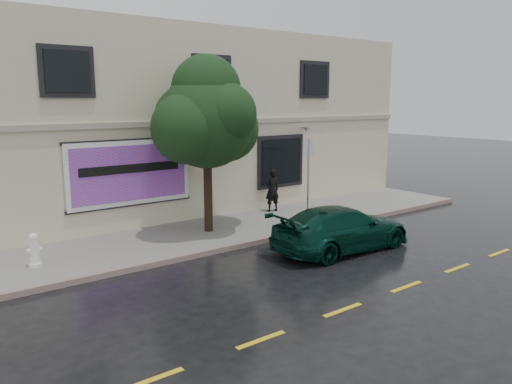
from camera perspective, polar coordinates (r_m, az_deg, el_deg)
ground at (r=14.79m, az=5.71°, el=-6.82°), size 90.00×90.00×0.00m
sidewalk at (r=17.18m, az=-1.72°, el=-4.04°), size 20.00×3.50×0.15m
curb at (r=15.84m, az=2.00°, el=-5.30°), size 20.00×0.18×0.16m
road_marking at (r=12.61m, az=16.81°, el=-10.31°), size 19.00×0.12×0.01m
building at (r=21.58m, az=-10.80°, el=7.96°), size 20.00×8.12×7.00m
billboard at (r=16.68m, az=-14.13°, el=2.13°), size 4.30×0.16×2.20m
car at (r=14.93m, az=9.78°, el=-4.12°), size 4.60×2.16×1.32m
pedestrian at (r=19.14m, az=1.86°, el=0.23°), size 0.65×0.47×1.66m
umbrella at (r=18.96m, az=1.88°, el=3.91°), size 1.44×1.44×0.81m
street_tree at (r=15.97m, az=-5.65°, el=8.09°), size 3.04×3.04×5.12m
fire_hydrant at (r=14.12m, az=-24.00°, el=-6.08°), size 0.36×0.34×0.89m
sign_pole at (r=16.67m, az=5.98°, el=1.87°), size 0.34×0.16×2.97m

